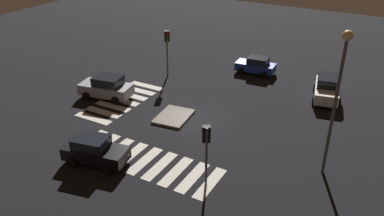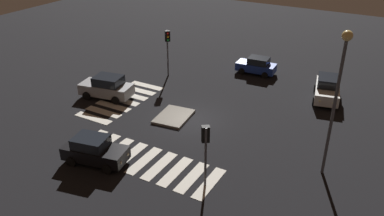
% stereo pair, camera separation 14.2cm
% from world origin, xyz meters
% --- Properties ---
extents(ground_plane, '(80.00, 80.00, 0.00)m').
position_xyz_m(ground_plane, '(0.00, 0.00, 0.00)').
color(ground_plane, black).
extents(traffic_island, '(3.27, 2.60, 0.18)m').
position_xyz_m(traffic_island, '(0.36, -1.37, 0.09)').
color(traffic_island, gray).
rests_on(traffic_island, ground).
extents(car_black, '(2.47, 4.22, 1.75)m').
position_xyz_m(car_black, '(7.66, -2.56, 0.86)').
color(car_black, black).
rests_on(car_black, ground).
extents(car_blue, '(1.92, 3.78, 1.61)m').
position_xyz_m(car_blue, '(-11.00, 0.78, 0.79)').
color(car_blue, '#1E389E').
rests_on(car_blue, ground).
extents(car_white, '(4.57, 2.69, 1.89)m').
position_xyz_m(car_white, '(-8.59, 7.86, 0.93)').
color(car_white, silver).
rests_on(car_white, ground).
extents(car_silver, '(2.63, 4.58, 1.90)m').
position_xyz_m(car_silver, '(0.09, -8.03, 0.94)').
color(car_silver, '#9EA0A5').
rests_on(car_silver, ground).
extents(traffic_light_north, '(0.53, 0.54, 3.78)m').
position_xyz_m(traffic_light_north, '(6.20, 4.37, 2.87)').
color(traffic_light_north, '#47474C').
rests_on(traffic_light_north, ground).
extents(traffic_light_south, '(0.54, 0.54, 4.36)m').
position_xyz_m(traffic_light_south, '(-6.30, -6.11, 3.30)').
color(traffic_light_south, '#47474C').
rests_on(traffic_light_south, ground).
extents(street_lamp, '(0.56, 0.56, 8.70)m').
position_xyz_m(street_lamp, '(1.78, 9.99, 5.83)').
color(street_lamp, '#47474C').
rests_on(street_lamp, ground).
extents(crosswalk_near, '(7.60, 3.20, 0.02)m').
position_xyz_m(crosswalk_near, '(0.00, -6.59, 0.01)').
color(crosswalk_near, silver).
rests_on(crosswalk_near, ground).
extents(crosswalk_side, '(3.20, 9.90, 0.02)m').
position_xyz_m(crosswalk_side, '(6.08, 0.00, 0.01)').
color(crosswalk_side, silver).
rests_on(crosswalk_side, ground).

